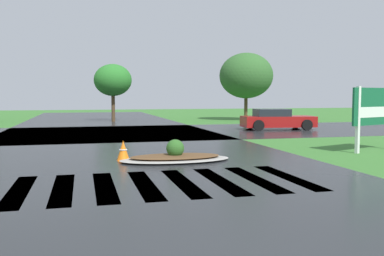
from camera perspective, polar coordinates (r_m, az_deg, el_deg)
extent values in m
cube|color=#232628|center=(13.93, -8.68, -4.10)|extent=(11.58, 80.00, 0.01)
cube|color=#232628|center=(23.87, -11.09, -0.64)|extent=(90.00, 10.42, 0.01)
cube|color=white|center=(9.95, -22.06, -7.77)|extent=(0.45, 3.39, 0.01)
cube|color=white|center=(9.87, -16.83, -7.73)|extent=(0.45, 3.39, 0.01)
cube|color=white|center=(9.87, -11.55, -7.63)|extent=(0.45, 3.39, 0.01)
cube|color=white|center=(9.95, -6.33, -7.47)|extent=(0.45, 3.39, 0.01)
cube|color=white|center=(10.11, -1.23, -7.26)|extent=(0.45, 3.39, 0.01)
cube|color=white|center=(10.35, 3.67, -6.99)|extent=(0.45, 3.39, 0.01)
cube|color=white|center=(10.66, 8.30, -6.70)|extent=(0.45, 3.39, 0.01)
cube|color=white|center=(11.03, 12.65, -6.38)|extent=(0.45, 3.39, 0.01)
cube|color=white|center=(16.15, 21.21, 1.02)|extent=(0.15, 0.15, 2.37)
cube|color=#145938|center=(16.98, 23.22, 2.66)|extent=(2.50, 0.97, 1.35)
cube|color=white|center=(16.99, 23.20, 1.98)|extent=(1.91, 0.76, 0.38)
ellipsoid|color=#9E9B93|center=(13.37, -2.25, -4.17)|extent=(3.46, 1.67, 0.12)
ellipsoid|color=brown|center=(13.35, -2.25, -3.79)|extent=(2.84, 1.37, 0.10)
sphere|color=#2D6023|center=(13.32, -2.25, -2.72)|extent=(0.56, 0.56, 0.56)
cube|color=maroon|center=(26.27, 11.37, 0.87)|extent=(4.47, 2.19, 0.64)
cube|color=#1E232B|center=(26.11, 10.56, 2.04)|extent=(2.13, 1.72, 0.43)
cylinder|color=black|center=(27.61, 13.63, 0.64)|extent=(0.66, 0.29, 0.64)
cylinder|color=black|center=(25.98, 15.06, 0.39)|extent=(0.66, 0.29, 0.64)
cylinder|color=black|center=(26.69, 7.77, 0.60)|extent=(0.66, 0.29, 0.64)
cylinder|color=black|center=(24.99, 8.86, 0.34)|extent=(0.66, 0.29, 0.64)
cone|color=orange|center=(13.56, -9.14, -3.00)|extent=(0.41, 0.41, 0.64)
torus|color=white|center=(13.55, -9.15, -2.87)|extent=(0.25, 0.25, 0.04)
cube|color=orange|center=(13.60, -9.13, -4.27)|extent=(0.36, 0.36, 0.03)
cylinder|color=#4C3823|center=(34.37, -10.44, 2.72)|extent=(0.28, 0.28, 2.23)
ellipsoid|color=#2B7629|center=(34.38, -10.49, 6.30)|extent=(2.95, 2.95, 2.50)
cylinder|color=#4C3823|center=(35.80, 7.18, 2.75)|extent=(0.28, 0.28, 2.14)
ellipsoid|color=#31612B|center=(35.83, 7.22, 6.93)|extent=(4.41, 4.41, 3.75)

